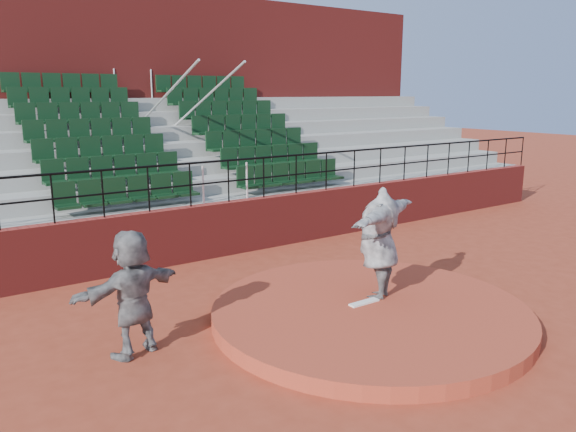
% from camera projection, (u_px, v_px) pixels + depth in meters
% --- Properties ---
extents(ground, '(90.00, 90.00, 0.00)m').
position_uv_depth(ground, '(369.00, 319.00, 9.82)').
color(ground, maroon).
rests_on(ground, ground).
extents(pitchers_mound, '(5.50, 5.50, 0.25)m').
position_uv_depth(pitchers_mound, '(370.00, 313.00, 9.80)').
color(pitchers_mound, '#A43A24').
rests_on(pitchers_mound, ground).
extents(pitching_rubber, '(0.60, 0.15, 0.03)m').
position_uv_depth(pitching_rubber, '(364.00, 302.00, 9.89)').
color(pitching_rubber, white).
rests_on(pitching_rubber, pitchers_mound).
extents(boundary_wall, '(24.00, 0.30, 1.30)m').
position_uv_depth(boundary_wall, '(230.00, 228.00, 13.69)').
color(boundary_wall, maroon).
rests_on(boundary_wall, ground).
extents(wall_railing, '(24.04, 0.05, 1.03)m').
position_uv_depth(wall_railing, '(228.00, 172.00, 13.39)').
color(wall_railing, black).
rests_on(wall_railing, boundary_wall).
extents(seating_deck, '(24.00, 5.97, 4.63)m').
position_uv_depth(seating_deck, '(168.00, 177.00, 16.44)').
color(seating_deck, gray).
rests_on(seating_deck, ground).
extents(press_box_facade, '(24.00, 3.00, 7.10)m').
position_uv_depth(press_box_facade, '(119.00, 102.00, 19.15)').
color(press_box_facade, maroon).
rests_on(press_box_facade, ground).
extents(pitcher, '(2.54, 1.64, 2.02)m').
position_uv_depth(pitcher, '(379.00, 243.00, 10.00)').
color(pitcher, black).
rests_on(pitcher, pitchers_mound).
extents(fielder, '(1.89, 1.00, 1.94)m').
position_uv_depth(fielder, '(133.00, 293.00, 8.34)').
color(fielder, black).
rests_on(fielder, ground).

